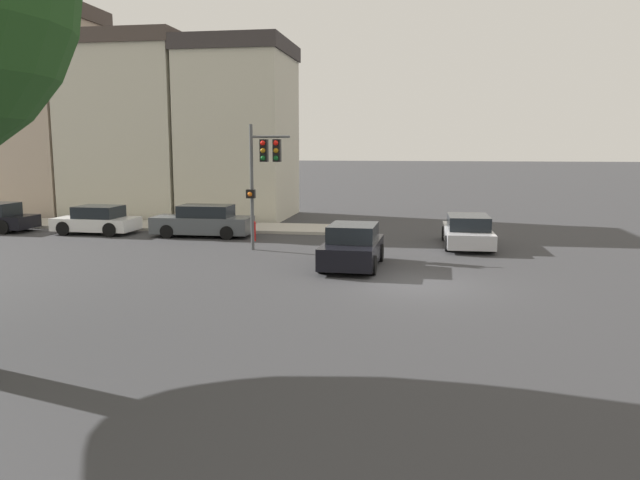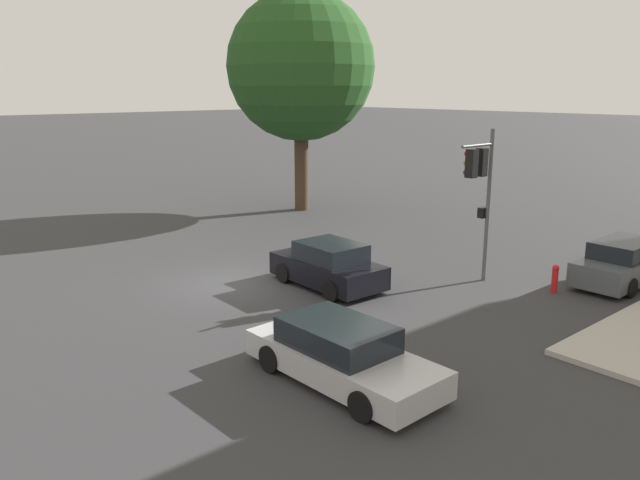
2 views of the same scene
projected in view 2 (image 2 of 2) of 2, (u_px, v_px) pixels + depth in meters
ground_plane at (228, 284)px, 20.90m from camera, size 300.00×300.00×0.00m
street_tree at (301, 67)px, 31.97m from camera, size 7.61×7.61×11.29m
traffic_signal at (480, 179)px, 20.17m from camera, size 0.57×1.77×5.12m
crossing_car_0 at (342, 354)px, 13.80m from camera, size 4.79×2.05×1.35m
crossing_car_1 at (328, 266)px, 20.44m from camera, size 4.06×2.06×1.51m
parked_car_0 at (625, 262)px, 20.85m from camera, size 1.85×4.66×1.49m
fire_hydrant at (555, 278)px, 19.89m from camera, size 0.22×0.22×0.92m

